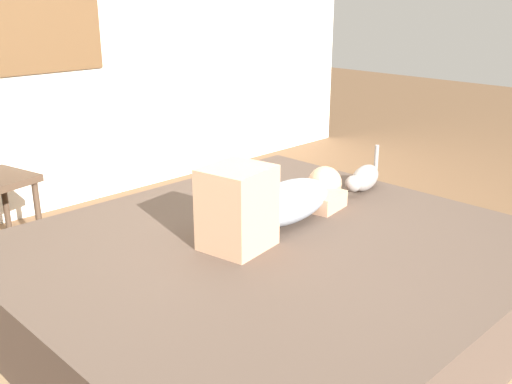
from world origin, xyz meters
TOP-DOWN VIEW (x-y plane):
  - ground_plane at (0.00, 0.00)m, footprint 16.00×16.00m
  - bed at (0.02, 0.12)m, footprint 2.11×1.93m
  - person_lying at (0.17, 0.24)m, footprint 0.94×0.39m
  - cat at (0.85, 0.26)m, footprint 0.35×0.17m

SIDE VIEW (x-z plane):
  - ground_plane at x=0.00m, z-range 0.00..0.00m
  - bed at x=0.02m, z-range 0.00..0.47m
  - cat at x=0.85m, z-range 0.43..0.64m
  - person_lying at x=0.17m, z-range 0.41..0.75m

